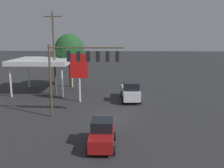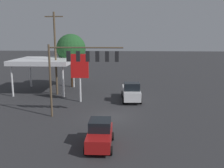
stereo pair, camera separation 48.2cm
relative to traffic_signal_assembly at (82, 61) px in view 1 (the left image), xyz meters
The scene contains 8 objects.
ground_plane 6.22m from the traffic_signal_assembly, behind, with size 200.00×200.00×0.00m, color #2D2D30.
traffic_signal_assembly is the anchor object (origin of this frame).
utility_pole 10.61m from the traffic_signal_assembly, 60.76° to the right, with size 2.40×0.26×10.96m.
gas_station_canopy 13.30m from the traffic_signal_assembly, 56.44° to the right, with size 8.00×7.69×4.71m.
price_sign 6.04m from the traffic_signal_assembly, 77.23° to the right, with size 2.13×0.27×5.82m.
pickup_parked 9.34m from the traffic_signal_assembly, 126.67° to the right, with size 2.49×5.30×2.40m.
hatchback_crossing 8.34m from the traffic_signal_assembly, 110.20° to the left, with size 2.01×3.83×1.97m.
street_tree 14.92m from the traffic_signal_assembly, 73.69° to the right, with size 4.45×4.45×8.18m.
Camera 1 is at (-1.04, 23.80, 8.10)m, focal length 40.00 mm.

